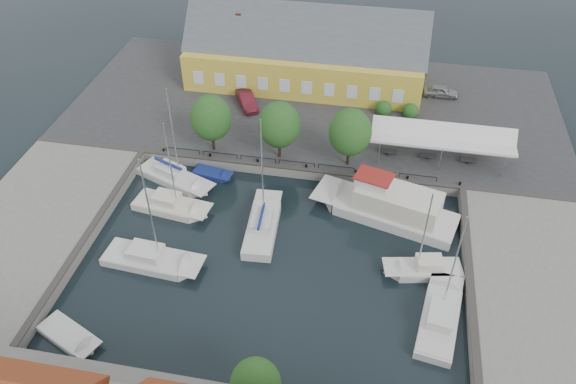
% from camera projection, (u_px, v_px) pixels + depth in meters
% --- Properties ---
extents(ground, '(140.00, 140.00, 0.00)m').
position_uv_depth(ground, '(275.00, 248.00, 49.06)').
color(ground, black).
rests_on(ground, ground).
extents(north_quay, '(56.00, 26.00, 1.00)m').
position_uv_depth(north_quay, '(315.00, 107.00, 66.03)').
color(north_quay, '#2D2D30').
rests_on(north_quay, ground).
extents(west_quay, '(12.00, 24.00, 1.00)m').
position_uv_depth(west_quay, '(31.00, 228.00, 50.34)').
color(west_quay, slate).
rests_on(west_quay, ground).
extents(east_quay, '(12.00, 24.00, 1.00)m').
position_uv_depth(east_quay, '(544.00, 299.00, 44.14)').
color(east_quay, slate).
rests_on(east_quay, ground).
extents(quay_edge_fittings, '(56.00, 24.72, 0.40)m').
position_uv_depth(quay_edge_fittings, '(286.00, 204.00, 51.95)').
color(quay_edge_fittings, '#383533').
rests_on(quay_edge_fittings, north_quay).
extents(warehouse, '(28.56, 14.00, 9.55)m').
position_uv_depth(warehouse, '(301.00, 54.00, 67.89)').
color(warehouse, gold).
rests_on(warehouse, north_quay).
extents(tent_canopy, '(14.00, 4.00, 2.83)m').
position_uv_depth(tent_canopy, '(442.00, 138.00, 55.62)').
color(tent_canopy, white).
rests_on(tent_canopy, north_quay).
extents(quay_trees, '(18.20, 4.20, 6.30)m').
position_uv_depth(quay_trees, '(279.00, 125.00, 55.22)').
color(quay_trees, black).
rests_on(quay_trees, north_quay).
extents(car_silver, '(4.17, 1.72, 1.42)m').
position_uv_depth(car_silver, '(441.00, 91.00, 66.50)').
color(car_silver, '#929498').
rests_on(car_silver, north_quay).
extents(car_red, '(3.70, 4.87, 1.54)m').
position_uv_depth(car_red, '(247.00, 100.00, 64.78)').
color(car_red, '#5A1421').
rests_on(car_red, north_quay).
extents(center_sailboat, '(3.10, 8.74, 11.85)m').
position_uv_depth(center_sailboat, '(263.00, 227.00, 50.63)').
color(center_sailboat, silver).
rests_on(center_sailboat, ground).
extents(trawler, '(14.04, 7.47, 5.00)m').
position_uv_depth(trawler, '(390.00, 208.00, 51.57)').
color(trawler, silver).
rests_on(trawler, ground).
extents(east_boat_b, '(6.84, 3.37, 9.28)m').
position_uv_depth(east_boat_b, '(424.00, 271.00, 46.74)').
color(east_boat_b, silver).
rests_on(east_boat_b, ground).
extents(east_boat_c, '(3.95, 8.74, 10.82)m').
position_uv_depth(east_boat_c, '(439.00, 320.00, 42.93)').
color(east_boat_c, silver).
rests_on(east_boat_c, ground).
extents(west_boat_a, '(8.75, 5.41, 11.36)m').
position_uv_depth(west_boat_a, '(174.00, 179.00, 56.10)').
color(west_boat_a, silver).
rests_on(west_boat_a, ground).
extents(west_boat_b, '(7.75, 3.55, 10.37)m').
position_uv_depth(west_boat_b, '(171.00, 207.00, 52.86)').
color(west_boat_b, silver).
rests_on(west_boat_b, ground).
extents(west_boat_c, '(8.95, 3.43, 11.77)m').
position_uv_depth(west_boat_c, '(151.00, 261.00, 47.60)').
color(west_boat_c, silver).
rests_on(west_boat_c, ground).
extents(launch_sw, '(5.60, 3.92, 0.98)m').
position_uv_depth(launch_sw, '(69.00, 337.00, 41.92)').
color(launch_sw, silver).
rests_on(launch_sw, ground).
extents(launch_nw, '(4.31, 2.30, 0.88)m').
position_uv_depth(launch_nw, '(212.00, 175.00, 56.84)').
color(launch_nw, navy).
rests_on(launch_nw, ground).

